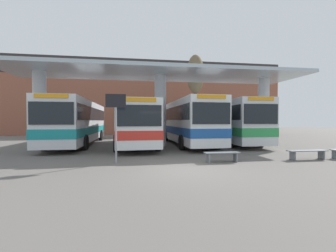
{
  "coord_description": "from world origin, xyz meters",
  "views": [
    {
      "loc": [
        -2.04,
        -8.41,
        1.91
      ],
      "look_at": [
        0.0,
        4.53,
        1.6
      ],
      "focal_mm": 24.0,
      "sensor_mm": 36.0,
      "label": 1
    }
  ],
  "objects": [
    {
      "name": "transit_bus_far_right_bay",
      "position": [
        6.01,
        10.13,
        1.89
      ],
      "size": [
        2.93,
        11.54,
        3.41
      ],
      "rotation": [
        0.0,
        0.0,
        3.11
      ],
      "color": "silver",
      "rests_on": "ground_plane"
    },
    {
      "name": "waiting_bench_mid_platform",
      "position": [
        2.02,
        1.37,
        0.34
      ],
      "size": [
        1.65,
        0.44,
        0.46
      ],
      "color": "slate",
      "rests_on": "ground_plane"
    },
    {
      "name": "info_sign_platform",
      "position": [
        -2.79,
        1.96,
        2.21
      ],
      "size": [
        0.9,
        0.09,
        3.11
      ],
      "color": "gray",
      "rests_on": "ground_plane"
    },
    {
      "name": "parked_car_street",
      "position": [
        8.8,
        19.13,
        1.09
      ],
      "size": [
        4.51,
        2.16,
        2.27
      ],
      "rotation": [
        0.0,
        0.0,
        -0.05
      ],
      "color": "maroon",
      "rests_on": "ground_plane"
    },
    {
      "name": "townhouse_backdrop",
      "position": [
        0.0,
        23.35,
        6.09
      ],
      "size": [
        40.0,
        0.58,
        10.48
      ],
      "color": "brown",
      "rests_on": "ground_plane"
    },
    {
      "name": "poplar_tree_behind_left",
      "position": [
        5.02,
        16.43,
        7.04
      ],
      "size": [
        1.99,
        1.99,
        9.4
      ],
      "color": "#473A2B",
      "rests_on": "ground_plane"
    },
    {
      "name": "transit_bus_center_bay",
      "position": [
        -1.88,
        8.66,
        1.78
      ],
      "size": [
        3.09,
        10.45,
        3.17
      ],
      "rotation": [
        0.0,
        0.0,
        3.18
      ],
      "color": "white",
      "rests_on": "ground_plane"
    },
    {
      "name": "station_canopy",
      "position": [
        0.0,
        8.24,
        4.62
      ],
      "size": [
        21.73,
        5.44,
        5.56
      ],
      "color": "silver",
      "rests_on": "ground_plane"
    },
    {
      "name": "ground_plane",
      "position": [
        0.0,
        0.0,
        0.0
      ],
      "size": [
        100.0,
        100.0,
        0.0
      ],
      "primitive_type": "plane",
      "color": "#605B56"
    },
    {
      "name": "waiting_bench_near_pillar",
      "position": [
        6.42,
        1.37,
        0.35
      ],
      "size": [
        1.98,
        0.44,
        0.46
      ],
      "color": "slate",
      "rests_on": "ground_plane"
    },
    {
      "name": "transit_bus_right_bay",
      "position": [
        2.29,
        9.25,
        1.89
      ],
      "size": [
        2.84,
        11.05,
        3.41
      ],
      "rotation": [
        0.0,
        0.0,
        3.16
      ],
      "color": "white",
      "rests_on": "ground_plane"
    },
    {
      "name": "transit_bus_left_bay",
      "position": [
        -6.35,
        10.61,
        1.88
      ],
      "size": [
        2.77,
        12.39,
        3.38
      ],
      "rotation": [
        0.0,
        0.0,
        3.14
      ],
      "color": "silver",
      "rests_on": "ground_plane"
    }
  ]
}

